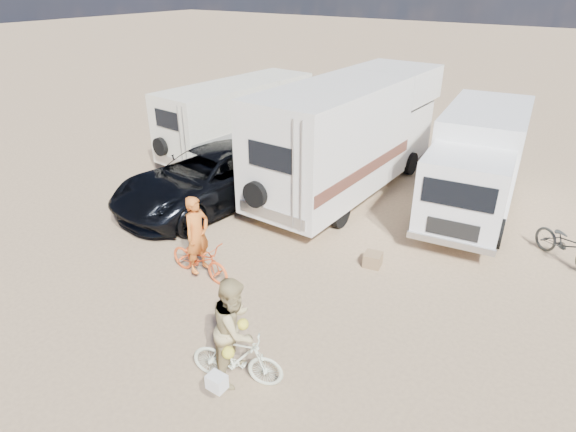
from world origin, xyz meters
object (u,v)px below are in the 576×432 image
Objects in this scene: rv_main at (350,137)px; rider_man at (198,242)px; rv_left at (237,120)px; bike_parked at (568,245)px; crate at (373,260)px; rider_woman at (236,337)px; dark_suv at (209,178)px; box_truck at (476,165)px; bike_woman at (237,359)px; bike_man at (200,259)px; cooler at (248,193)px.

rv_main is 6.41m from rider_man.
bike_parked is at bearing -3.52° from rv_left.
crate is at bearing 162.02° from bike_parked.
rv_left is at bearing 19.32° from rider_woman.
rv_left is at bearing 34.69° from rider_man.
rider_man reaches higher than dark_suv.
box_truck is 15.73× the size of crate.
rv_left reaches higher than rider_man.
bike_man is at bearing 34.00° from bike_woman.
bike_man is 4.27m from cooler.
rv_left is at bearing 19.32° from bike_woman.
rv_main is 1.26× the size of rv_left.
rider_man is at bearing 34.00° from bike_woman.
bike_woman is (7.44, -8.90, -0.87)m from rv_left.
bike_man reaches higher than crate.
rv_left is 8.73m from box_truck.
dark_suv reaches higher than cooler.
bike_man is (-0.37, -6.34, -1.29)m from rv_main.
rider_woman reaches higher than dark_suv.
bike_woman is 0.87× the size of bike_parked.
rider_woman is at bearing -0.00° from bike_woman.
rv_left is 1.06× the size of dark_suv.
box_truck is at bearing -28.78° from rider_woman.
rv_main is 14.34× the size of cooler.
bike_woman is at bearing -105.60° from box_truck.
rv_left is 8.43m from bike_man.
crate is (5.56, -0.41, -0.67)m from dark_suv.
rv_left reaches higher than dark_suv.
bike_man is at bearing -89.33° from rider_man.
bike_parked reaches higher than bike_woman.
crate is at bearing -110.31° from box_truck.
rv_main is 6.48m from bike_man.
rv_left is 3.97× the size of bike_woman.
dark_suv is (2.18, -3.90, -0.53)m from rv_left.
rv_main is 4.43× the size of rider_man.
rv_left is 3.46× the size of bike_parked.
rider_woman is (2.75, -1.96, 0.49)m from bike_man.
box_truck is at bearing 10.73° from rv_main.
rv_left is 3.76× the size of bike_man.
rider_man is (-0.37, -6.34, -0.83)m from rv_main.
rv_main is 4.26× the size of rider_woman.
crate is (0.29, 4.60, -0.32)m from bike_woman.
dark_suv reaches higher than bike_man.
rider_man is at bearing -92.20° from rv_main.
box_truck is 8.11m from bike_man.
rider_woman is 1.02× the size of bike_parked.
rv_main reaches higher than bike_parked.
bike_parked reaches higher than bike_man.
rider_woman is 3.37× the size of cooler.
rv_left is at bearing 153.40° from cooler.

